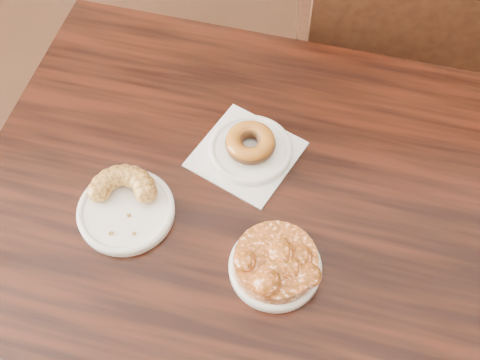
{
  "coord_description": "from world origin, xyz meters",
  "views": [
    {
      "loc": [
        0.04,
        -0.39,
        1.64
      ],
      "look_at": [
        0.02,
        0.13,
        0.8
      ],
      "focal_mm": 45.0,
      "sensor_mm": 36.0,
      "label": 1
    }
  ],
  "objects_px": {
    "cafe_table": "(227,304)",
    "cruller_fragment": "(124,204)",
    "glazed_donut": "(250,143)",
    "chair_far": "(380,41)",
    "apple_fritter": "(276,260)"
  },
  "relations": [
    {
      "from": "glazed_donut",
      "to": "cafe_table",
      "type": "bearing_deg",
      "value": -106.24
    },
    {
      "from": "glazed_donut",
      "to": "apple_fritter",
      "type": "distance_m",
      "value": 0.23
    },
    {
      "from": "glazed_donut",
      "to": "chair_far",
      "type": "bearing_deg",
      "value": 59.45
    },
    {
      "from": "chair_far",
      "to": "cruller_fragment",
      "type": "distance_m",
      "value": 0.96
    },
    {
      "from": "cafe_table",
      "to": "glazed_donut",
      "type": "relative_size",
      "value": 10.07
    },
    {
      "from": "cafe_table",
      "to": "cruller_fragment",
      "type": "bearing_deg",
      "value": -172.7
    },
    {
      "from": "apple_fritter",
      "to": "glazed_donut",
      "type": "bearing_deg",
      "value": 101.03
    },
    {
      "from": "cafe_table",
      "to": "chair_far",
      "type": "relative_size",
      "value": 0.99
    },
    {
      "from": "cafe_table",
      "to": "glazed_donut",
      "type": "distance_m",
      "value": 0.43
    },
    {
      "from": "cafe_table",
      "to": "chair_far",
      "type": "height_order",
      "value": "chair_far"
    },
    {
      "from": "glazed_donut",
      "to": "cruller_fragment",
      "type": "height_order",
      "value": "same"
    },
    {
      "from": "apple_fritter",
      "to": "cafe_table",
      "type": "bearing_deg",
      "value": 137.16
    },
    {
      "from": "glazed_donut",
      "to": "apple_fritter",
      "type": "xyz_separation_m",
      "value": [
        0.04,
        -0.22,
        0.0
      ]
    },
    {
      "from": "cafe_table",
      "to": "glazed_donut",
      "type": "height_order",
      "value": "glazed_donut"
    },
    {
      "from": "cafe_table",
      "to": "apple_fritter",
      "type": "relative_size",
      "value": 5.13
    }
  ]
}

